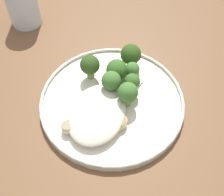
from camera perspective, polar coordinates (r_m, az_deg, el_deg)
name	(u,v)px	position (r m, az deg, el deg)	size (l,w,h in m)	color
wooden_dining_table	(97,128)	(0.64, -2.93, -5.98)	(1.40, 1.00, 0.74)	brown
dinner_plate	(112,101)	(0.57, 0.00, -0.67)	(0.29, 0.29, 0.02)	beige
noodle_bed	(97,114)	(0.54, -3.07, -3.18)	(0.14, 0.11, 0.03)	beige
seared_scallop_tilted_round	(67,127)	(0.53, -8.90, -5.75)	(0.02, 0.02, 0.02)	beige
seared_scallop_tiny_bay	(97,112)	(0.54, -3.03, -2.88)	(0.03, 0.03, 0.01)	#DBB77A
seared_scallop_rear_pale	(88,120)	(0.54, -4.79, -4.44)	(0.03, 0.03, 0.02)	#DBB77A
seared_scallop_half_hidden	(100,98)	(0.56, -2.49, 0.09)	(0.03, 0.03, 0.01)	#DBB77A
seared_scallop_on_noodles	(108,113)	(0.54, -0.75, -3.06)	(0.03, 0.03, 0.02)	beige
seared_scallop_large_seared	(119,121)	(0.53, 1.32, -4.72)	(0.03, 0.03, 0.01)	#DBB77A
broccoli_floret_front_edge	(132,82)	(0.56, 4.04, 3.17)	(0.03, 0.03, 0.05)	#7A994C
broccoli_floret_near_rim	(117,70)	(0.58, 0.96, 5.61)	(0.04, 0.04, 0.05)	#89A356
broccoli_floret_right_tilted	(132,70)	(0.59, 4.08, 5.61)	(0.03, 0.03, 0.05)	#7A994C
broccoli_floret_beside_noodles	(111,81)	(0.55, -0.16, 3.34)	(0.04, 0.04, 0.06)	#89A356
broccoli_floret_tall_stalk	(131,55)	(0.61, 3.78, 8.63)	(0.04, 0.04, 0.06)	#7A994C
broccoli_floret_center_pile	(128,93)	(0.54, 3.20, 1.00)	(0.04, 0.04, 0.06)	#7A994C
broccoli_floret_split_head	(90,65)	(0.59, -4.44, 6.51)	(0.04, 0.04, 0.06)	#7A994C
onion_sliver_pale_crescent	(113,82)	(0.60, 0.10, 3.31)	(0.05, 0.01, 0.00)	silver
onion_sliver_curled_piece	(135,88)	(0.59, 4.70, 1.96)	(0.05, 0.01, 0.00)	silver
water_glass	(23,7)	(0.76, -17.36, 16.96)	(0.08, 0.08, 0.10)	silver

